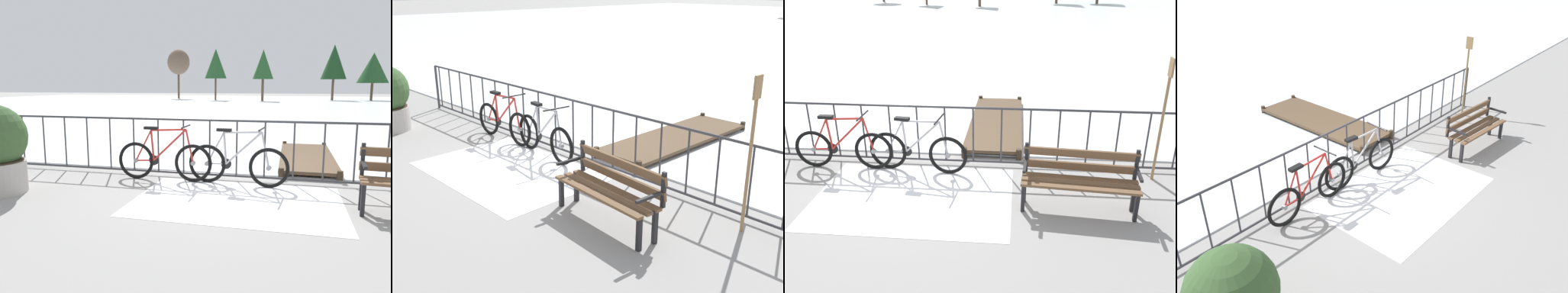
{
  "view_description": "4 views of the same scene",
  "coord_description": "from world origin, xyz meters",
  "views": [
    {
      "loc": [
        0.88,
        -6.38,
        1.64
      ],
      "look_at": [
        -0.78,
        0.14,
        0.55
      ],
      "focal_mm": 34.41,
      "sensor_mm": 36.0,
      "label": 1
    },
    {
      "loc": [
        6.44,
        -5.38,
        2.96
      ],
      "look_at": [
        1.47,
        -0.59,
        0.6
      ],
      "focal_mm": 43.96,
      "sensor_mm": 36.0,
      "label": 2
    },
    {
      "loc": [
        1.67,
        -6.52,
        3.13
      ],
      "look_at": [
        1.12,
        -0.4,
        0.53
      ],
      "focal_mm": 38.02,
      "sensor_mm": 36.0,
      "label": 3
    },
    {
      "loc": [
        -4.94,
        -4.8,
        4.24
      ],
      "look_at": [
        -0.16,
        -0.76,
        0.93
      ],
      "focal_mm": 38.33,
      "sensor_mm": 36.0,
      "label": 4
    }
  ],
  "objects": [
    {
      "name": "tree_far_east",
      "position": [
        -7.71,
        36.93,
        4.19
      ],
      "size": [
        2.54,
        2.54,
        5.9
      ],
      "color": "brown",
      "rests_on": "ground"
    },
    {
      "name": "snow_patch",
      "position": [
        0.18,
        -1.2,
        0.0
      ],
      "size": [
        2.95,
        2.09,
        0.01
      ],
      "primitive_type": "cube",
      "color": "white",
      "rests_on": "ground"
    },
    {
      "name": "tree_west_mid",
      "position": [
        -2.17,
        35.28,
        3.93
      ],
      "size": [
        2.23,
        2.23,
        5.53
      ],
      "color": "brown",
      "rests_on": "ground"
    },
    {
      "name": "railing_fence",
      "position": [
        -0.0,
        0.0,
        0.56
      ],
      "size": [
        9.06,
        0.06,
        1.07
      ],
      "color": "#38383D",
      "rests_on": "ground"
    },
    {
      "name": "tree_far_west",
      "position": [
        -13.44,
        41.07,
        4.69
      ],
      "size": [
        2.89,
        2.89,
        6.31
      ],
      "color": "brown",
      "rests_on": "ground"
    },
    {
      "name": "frozen_pond",
      "position": [
        0.0,
        28.4,
        0.01
      ],
      "size": [
        80.0,
        56.0,
        0.03
      ],
      "primitive_type": "cube",
      "color": "silver",
      "rests_on": "ground"
    },
    {
      "name": "tree_east_mid",
      "position": [
        9.69,
        40.07,
        3.66
      ],
      "size": [
        3.4,
        3.4,
        5.35
      ],
      "color": "brown",
      "rests_on": "ground"
    },
    {
      "name": "bicycle_near_railing",
      "position": [
        -1.23,
        -0.3,
        0.37
      ],
      "size": [
        1.71,
        0.52,
        0.97
      ],
      "color": "black",
      "rests_on": "ground"
    },
    {
      "name": "wooden_dock",
      "position": [
        1.25,
        1.98,
        0.12
      ],
      "size": [
        1.1,
        3.47,
        0.2
      ],
      "color": "brown",
      "rests_on": "ground"
    },
    {
      "name": "ground_plane",
      "position": [
        0.0,
        0.0,
        0.0
      ],
      "size": [
        160.0,
        160.0,
        0.0
      ],
      "primitive_type": "plane",
      "color": "gray"
    },
    {
      "name": "bicycle_second",
      "position": [
        0.05,
        -0.31,
        0.37
      ],
      "size": [
        1.71,
        0.52,
        0.97
      ],
      "color": "black",
      "rests_on": "ground"
    },
    {
      "name": "tree_centre",
      "position": [
        5.47,
        39.82,
        4.36
      ],
      "size": [
        2.85,
        2.85,
        6.33
      ],
      "color": "brown",
      "rests_on": "ground"
    }
  ]
}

